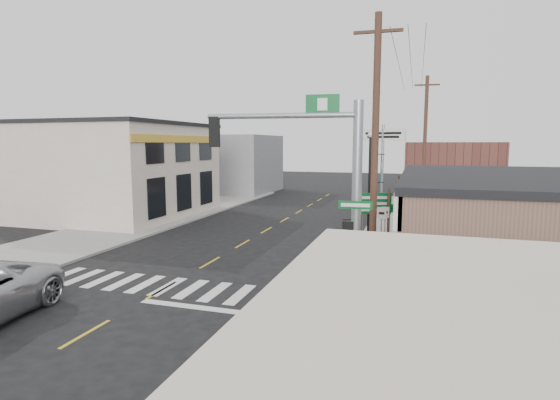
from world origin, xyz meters
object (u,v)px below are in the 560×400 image
(guide_sign, at_px, (374,210))
(utility_pole_far, at_px, (425,144))
(fire_hydrant, at_px, (403,248))
(lamp_post, at_px, (371,178))
(dance_center_sign, at_px, (383,148))
(utility_pole_near, at_px, (375,151))
(bare_tree, at_px, (418,185))
(traffic_signal_pole, at_px, (331,183))

(guide_sign, bearing_deg, utility_pole_far, 59.05)
(fire_hydrant, distance_m, lamp_post, 4.90)
(dance_center_sign, xyz_separation_m, utility_pole_far, (2.82, 3.15, 0.26))
(guide_sign, xyz_separation_m, utility_pole_far, (2.52, 11.93, 3.32))
(utility_pole_near, bearing_deg, bare_tree, 48.75)
(guide_sign, height_order, bare_tree, bare_tree)
(lamp_post, distance_m, dance_center_sign, 7.03)
(traffic_signal_pole, relative_size, fire_hydrant, 10.44)
(fire_hydrant, height_order, bare_tree, bare_tree)
(guide_sign, bearing_deg, bare_tree, -84.43)
(bare_tree, distance_m, utility_pole_far, 16.53)
(traffic_signal_pole, distance_m, bare_tree, 5.15)
(lamp_post, xyz_separation_m, bare_tree, (2.48, -6.45, 0.25))
(dance_center_sign, xyz_separation_m, bare_tree, (2.38, -13.30, -1.31))
(traffic_signal_pole, relative_size, dance_center_sign, 1.03)
(guide_sign, relative_size, dance_center_sign, 0.46)
(traffic_signal_pole, height_order, fire_hydrant, traffic_signal_pole)
(utility_pole_near, bearing_deg, traffic_signal_pole, -115.44)
(fire_hydrant, bearing_deg, traffic_signal_pole, -105.60)
(traffic_signal_pole, relative_size, utility_pole_near, 0.69)
(dance_center_sign, distance_m, utility_pole_near, 15.20)
(traffic_signal_pole, relative_size, utility_pole_far, 0.67)
(guide_sign, xyz_separation_m, utility_pole_near, (0.52, -6.39, 3.11))
(traffic_signal_pole, distance_m, fire_hydrant, 8.70)
(dance_center_sign, height_order, utility_pole_far, utility_pole_far)
(utility_pole_near, bearing_deg, lamp_post, 94.85)
(dance_center_sign, relative_size, bare_tree, 1.41)
(utility_pole_near, height_order, utility_pole_far, utility_pole_far)
(utility_pole_far, bearing_deg, fire_hydrant, -99.19)
(lamp_post, relative_size, utility_pole_near, 0.60)
(utility_pole_far, bearing_deg, bare_tree, -96.43)
(fire_hydrant, height_order, dance_center_sign, dance_center_sign)
(lamp_post, distance_m, utility_pole_near, 8.53)
(traffic_signal_pole, bearing_deg, fire_hydrant, 69.12)
(fire_hydrant, distance_m, dance_center_sign, 11.29)
(traffic_signal_pole, xyz_separation_m, guide_sign, (0.60, 8.91, -2.11))
(lamp_post, bearing_deg, utility_pole_far, 52.95)
(fire_hydrant, bearing_deg, utility_pole_far, 85.69)
(traffic_signal_pole, xyz_separation_m, dance_center_sign, (0.29, 17.69, 0.95))
(lamp_post, bearing_deg, bare_tree, -89.64)
(bare_tree, relative_size, utility_pole_far, 0.46)
(fire_hydrant, bearing_deg, dance_center_sign, 100.22)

